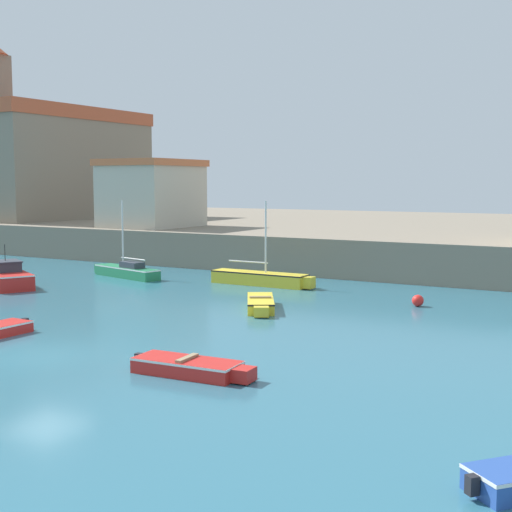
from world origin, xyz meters
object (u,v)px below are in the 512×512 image
(mooring_buoy, at_px, (418,301))
(dinghy_red_8, at_px, (190,367))
(sailboat_yellow_4, at_px, (261,278))
(harbor_shed_far_end, at_px, (152,193))
(sailboat_green_5, at_px, (127,271))
(motorboat_red_0, at_px, (6,277))
(dinghy_yellow_2, at_px, (260,303))
(church, at_px, (46,158))

(mooring_buoy, bearing_deg, dinghy_red_8, -99.25)
(sailboat_yellow_4, bearing_deg, harbor_shed_far_end, 148.81)
(sailboat_green_5, bearing_deg, mooring_buoy, -3.66)
(harbor_shed_far_end, bearing_deg, motorboat_red_0, -81.66)
(dinghy_yellow_2, bearing_deg, sailboat_yellow_4, 119.10)
(dinghy_yellow_2, height_order, mooring_buoy, dinghy_yellow_2)
(sailboat_yellow_4, xyz_separation_m, mooring_buoy, (9.69, -2.35, -0.14))
(sailboat_green_5, height_order, mooring_buoy, sailboat_green_5)
(dinghy_red_8, bearing_deg, harbor_shed_far_end, 129.71)
(harbor_shed_far_end, bearing_deg, sailboat_green_5, -60.14)
(motorboat_red_0, distance_m, mooring_buoy, 22.26)
(motorboat_red_0, bearing_deg, sailboat_green_5, 62.39)
(sailboat_green_5, height_order, church, church)
(dinghy_yellow_2, xyz_separation_m, mooring_buoy, (5.98, 4.31, -0.01))
(church, bearing_deg, harbor_shed_far_end, -18.58)
(dinghy_yellow_2, distance_m, mooring_buoy, 7.37)
(dinghy_yellow_2, distance_m, dinghy_red_8, 11.23)
(dinghy_red_8, relative_size, harbor_shed_far_end, 0.58)
(dinghy_red_8, bearing_deg, dinghy_yellow_2, 108.41)
(harbor_shed_far_end, bearing_deg, mooring_buoy, -24.66)
(sailboat_green_5, xyz_separation_m, church, (-22.51, 15.52, 7.61))
(motorboat_red_0, distance_m, dinghy_yellow_2, 15.70)
(harbor_shed_far_end, bearing_deg, church, 161.42)
(motorboat_red_0, xyz_separation_m, sailboat_yellow_4, (11.97, 7.47, -0.14))
(sailboat_yellow_4, height_order, harbor_shed_far_end, harbor_shed_far_end)
(dinghy_yellow_2, xyz_separation_m, sailboat_yellow_4, (-3.71, 6.66, 0.13))
(sailboat_yellow_4, height_order, sailboat_green_5, sailboat_yellow_4)
(dinghy_yellow_2, bearing_deg, motorboat_red_0, -177.04)
(mooring_buoy, distance_m, church, 44.83)
(dinghy_red_8, bearing_deg, sailboat_yellow_4, 112.73)
(dinghy_yellow_2, relative_size, dinghy_red_8, 0.97)
(motorboat_red_0, distance_m, sailboat_yellow_4, 14.11)
(motorboat_red_0, xyz_separation_m, dinghy_yellow_2, (15.67, 0.81, -0.27))
(dinghy_red_8, distance_m, church, 50.40)
(dinghy_red_8, xyz_separation_m, mooring_buoy, (2.44, 14.96, 0.01))
(mooring_buoy, height_order, harbor_shed_far_end, harbor_shed_far_end)
(church, bearing_deg, motorboat_red_0, -48.61)
(sailboat_yellow_4, bearing_deg, motorboat_red_0, -148.03)
(dinghy_yellow_2, relative_size, harbor_shed_far_end, 0.57)
(mooring_buoy, bearing_deg, sailboat_green_5, 176.34)
(sailboat_green_5, height_order, harbor_shed_far_end, harbor_shed_far_end)
(motorboat_red_0, bearing_deg, dinghy_yellow_2, 2.96)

